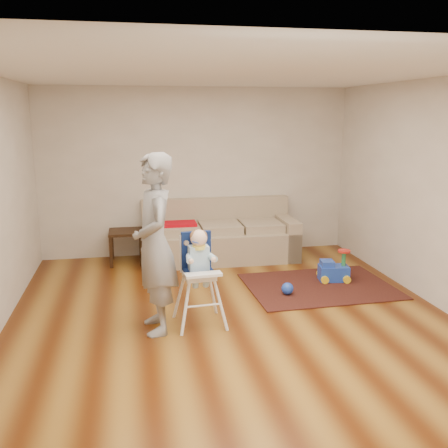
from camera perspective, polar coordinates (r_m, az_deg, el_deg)
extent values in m
plane|color=#4D2007|center=(5.85, 0.75, -10.45)|extent=(5.50, 5.50, 0.00)
cube|color=beige|center=(8.15, -3.12, 5.94)|extent=(5.00, 0.04, 2.70)
cube|color=beige|center=(6.45, 23.16, 3.19)|extent=(0.04, 5.50, 2.70)
cube|color=white|center=(5.40, 0.83, 16.94)|extent=(5.00, 5.50, 0.04)
cube|color=#B80613|center=(7.74, -5.24, 0.02)|extent=(0.55, 0.36, 0.04)
cube|color=black|center=(6.89, 10.84, -6.98)|extent=(1.96, 1.49, 0.02)
sphere|color=blue|center=(6.48, 7.27, -7.33)|extent=(0.16, 0.16, 0.16)
cylinder|color=blue|center=(5.24, -3.38, -2.11)|extent=(0.02, 0.12, 0.01)
imported|color=gray|center=(5.24, -7.91, -2.32)|extent=(0.53, 0.74, 1.90)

